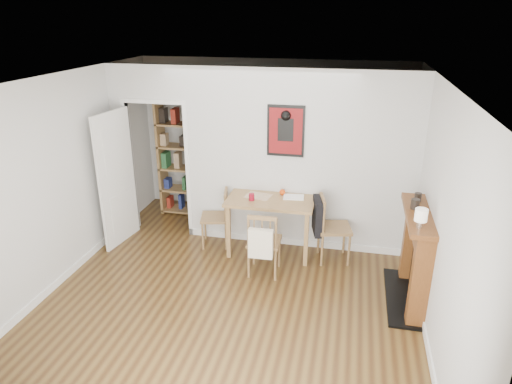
% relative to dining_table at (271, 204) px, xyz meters
% --- Properties ---
extents(ground, '(5.20, 5.20, 0.00)m').
position_rel_dining_table_xyz_m(ground, '(-0.25, -1.10, -0.74)').
color(ground, brown).
rests_on(ground, ground).
extents(room_shell, '(5.20, 5.20, 5.20)m').
position_rel_dining_table_xyz_m(room_shell, '(-0.16, 0.24, 0.56)').
color(room_shell, beige).
rests_on(room_shell, ground).
extents(dining_table, '(1.23, 0.78, 0.84)m').
position_rel_dining_table_xyz_m(dining_table, '(0.00, 0.00, 0.00)').
color(dining_table, olive).
rests_on(dining_table, ground).
extents(chair_left, '(0.52, 0.52, 0.88)m').
position_rel_dining_table_xyz_m(chair_left, '(-0.85, 0.00, -0.30)').
color(chair_left, olive).
rests_on(chair_left, ground).
extents(chair_right, '(0.63, 0.57, 0.96)m').
position_rel_dining_table_xyz_m(chair_right, '(0.89, -0.07, -0.24)').
color(chair_right, olive).
rests_on(chair_right, ground).
extents(chair_front, '(0.47, 0.53, 0.91)m').
position_rel_dining_table_xyz_m(chair_front, '(0.03, -0.63, -0.27)').
color(chair_front, olive).
rests_on(chair_front, ground).
extents(bookshelf, '(0.85, 0.34, 2.01)m').
position_rel_dining_table_xyz_m(bookshelf, '(-1.70, 1.06, 0.26)').
color(bookshelf, olive).
rests_on(bookshelf, ground).
extents(fireplace, '(0.45, 1.25, 1.16)m').
position_rel_dining_table_xyz_m(fireplace, '(1.90, -0.85, -0.12)').
color(fireplace, brown).
rests_on(fireplace, ground).
extents(red_glass, '(0.08, 0.08, 0.10)m').
position_rel_dining_table_xyz_m(red_glass, '(-0.25, -0.15, 0.15)').
color(red_glass, maroon).
rests_on(red_glass, dining_table).
extents(orange_fruit, '(0.08, 0.08, 0.08)m').
position_rel_dining_table_xyz_m(orange_fruit, '(0.13, 0.14, 0.14)').
color(orange_fruit, '#D5410B').
rests_on(orange_fruit, dining_table).
extents(placemat, '(0.40, 0.33, 0.00)m').
position_rel_dining_table_xyz_m(placemat, '(-0.19, 0.02, 0.10)').
color(placemat, beige).
rests_on(placemat, dining_table).
extents(notebook, '(0.30, 0.24, 0.01)m').
position_rel_dining_table_xyz_m(notebook, '(0.31, 0.08, 0.11)').
color(notebook, white).
rests_on(notebook, dining_table).
extents(mantel_lamp, '(0.13, 0.13, 0.21)m').
position_rel_dining_table_xyz_m(mantel_lamp, '(1.82, -1.26, 0.55)').
color(mantel_lamp, silver).
rests_on(mantel_lamp, fireplace).
extents(ceramic_jar_a, '(0.10, 0.10, 0.12)m').
position_rel_dining_table_xyz_m(ceramic_jar_a, '(1.82, -0.75, 0.48)').
color(ceramic_jar_a, black).
rests_on(ceramic_jar_a, fireplace).
extents(ceramic_jar_b, '(0.08, 0.08, 0.10)m').
position_rel_dining_table_xyz_m(ceramic_jar_b, '(1.88, -0.51, 0.48)').
color(ceramic_jar_b, black).
rests_on(ceramic_jar_b, fireplace).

